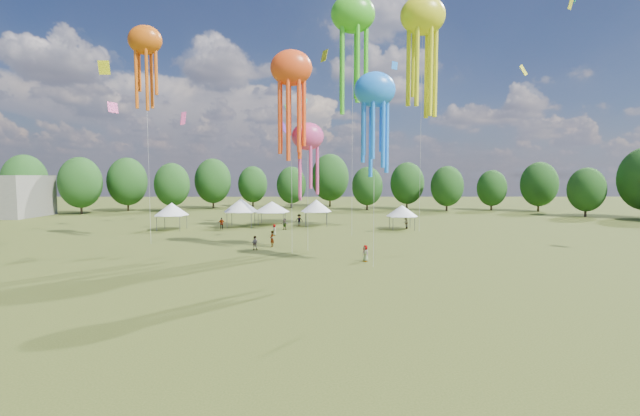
{
  "coord_description": "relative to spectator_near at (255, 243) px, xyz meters",
  "views": [
    {
      "loc": [
        1.77,
        -11.87,
        8.03
      ],
      "look_at": [
        1.91,
        15.0,
        6.0
      ],
      "focal_mm": 24.46,
      "sensor_mm": 36.0,
      "label": 1
    }
  ],
  "objects": [
    {
      "name": "spectator_near",
      "position": [
        0.0,
        0.0,
        0.0
      ],
      "size": [
        0.76,
        0.61,
        1.52
      ],
      "primitive_type": "imported",
      "rotation": [
        0.0,
        0.0,
        3.1
      ],
      "color": "gray",
      "rests_on": "ground"
    },
    {
      "name": "spectators_far",
      "position": [
        5.49,
        14.99,
        0.11
      ],
      "size": [
        28.53,
        29.59,
        1.89
      ],
      "color": "gray",
      "rests_on": "ground"
    },
    {
      "name": "festival_tents",
      "position": [
        0.12,
        20.7,
        2.34
      ],
      "size": [
        38.55,
        12.4,
        4.46
      ],
      "color": "#47474C",
      "rests_on": "ground"
    },
    {
      "name": "show_kites",
      "position": [
        11.82,
        8.45,
        22.13
      ],
      "size": [
        39.02,
        27.41,
        32.58
      ],
      "color": "#FB4916",
      "rests_on": "ground"
    },
    {
      "name": "treeline",
      "position": [
        1.15,
        28.0,
        5.78
      ],
      "size": [
        201.57,
        95.24,
        13.43
      ],
      "color": "#38281C",
      "rests_on": "ground"
    }
  ]
}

